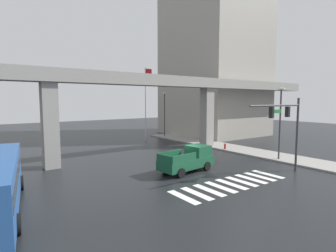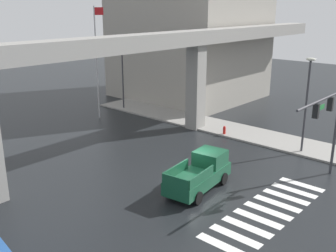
{
  "view_description": "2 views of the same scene",
  "coord_description": "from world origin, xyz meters",
  "px_view_note": "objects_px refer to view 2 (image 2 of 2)",
  "views": [
    {
      "loc": [
        -14.44,
        -17.99,
        6.0
      ],
      "look_at": [
        0.28,
        2.64,
        3.54
      ],
      "focal_mm": 28.31,
      "sensor_mm": 36.0,
      "label": 1
    },
    {
      "loc": [
        -18.0,
        -14.24,
        10.75
      ],
      "look_at": [
        0.18,
        1.93,
        3.31
      ],
      "focal_mm": 41.98,
      "sensor_mm": 36.0,
      "label": 2
    }
  ],
  "objects_px": {
    "street_lamp_near_corner": "(307,94)",
    "traffic_signal_mast": "(328,115)",
    "street_lamp_far_north": "(122,67)",
    "street_lamp_mid_block": "(193,78)",
    "flagpole": "(97,55)",
    "pickup_truck": "(201,173)",
    "fire_hydrant": "(224,131)"
  },
  "relations": [
    {
      "from": "street_lamp_mid_block",
      "to": "traffic_signal_mast",
      "type": "bearing_deg",
      "value": -106.85
    },
    {
      "from": "pickup_truck",
      "to": "fire_hydrant",
      "type": "xyz_separation_m",
      "value": [
        9.59,
        4.68,
        -0.56
      ]
    },
    {
      "from": "pickup_truck",
      "to": "fire_hydrant",
      "type": "distance_m",
      "value": 10.69
    },
    {
      "from": "street_lamp_near_corner",
      "to": "flagpole",
      "type": "xyz_separation_m",
      "value": [
        -3.94,
        19.28,
        1.65
      ]
    },
    {
      "from": "fire_hydrant",
      "to": "flagpole",
      "type": "height_order",
      "value": "flagpole"
    },
    {
      "from": "traffic_signal_mast",
      "to": "street_lamp_far_north",
      "type": "bearing_deg",
      "value": 79.85
    },
    {
      "from": "traffic_signal_mast",
      "to": "street_lamp_near_corner",
      "type": "relative_size",
      "value": 0.9
    },
    {
      "from": "traffic_signal_mast",
      "to": "fire_hydrant",
      "type": "bearing_deg",
      "value": 69.16
    },
    {
      "from": "street_lamp_near_corner",
      "to": "street_lamp_far_north",
      "type": "relative_size",
      "value": 1.0
    },
    {
      "from": "flagpole",
      "to": "street_lamp_mid_block",
      "type": "bearing_deg",
      "value": -65.51
    },
    {
      "from": "traffic_signal_mast",
      "to": "street_lamp_mid_block",
      "type": "distance_m",
      "value": 14.33
    },
    {
      "from": "pickup_truck",
      "to": "traffic_signal_mast",
      "type": "bearing_deg",
      "value": -41.6
    },
    {
      "from": "fire_hydrant",
      "to": "flagpole",
      "type": "distance_m",
      "value": 14.23
    },
    {
      "from": "pickup_truck",
      "to": "street_lamp_near_corner",
      "type": "relative_size",
      "value": 0.73
    },
    {
      "from": "pickup_truck",
      "to": "street_lamp_mid_block",
      "type": "bearing_deg",
      "value": 40.5
    },
    {
      "from": "flagpole",
      "to": "fire_hydrant",
      "type": "bearing_deg",
      "value": -74.19
    },
    {
      "from": "street_lamp_near_corner",
      "to": "traffic_signal_mast",
      "type": "bearing_deg",
      "value": -143.36
    },
    {
      "from": "pickup_truck",
      "to": "traffic_signal_mast",
      "type": "relative_size",
      "value": 0.82
    },
    {
      "from": "street_lamp_far_north",
      "to": "street_lamp_mid_block",
      "type": "bearing_deg",
      "value": -90.0
    },
    {
      "from": "traffic_signal_mast",
      "to": "fire_hydrant",
      "type": "xyz_separation_m",
      "value": [
        3.75,
        9.86,
        -3.96
      ]
    },
    {
      "from": "street_lamp_far_north",
      "to": "flagpole",
      "type": "xyz_separation_m",
      "value": [
        -3.94,
        -0.84,
        1.65
      ]
    },
    {
      "from": "pickup_truck",
      "to": "street_lamp_far_north",
      "type": "relative_size",
      "value": 0.73
    },
    {
      "from": "street_lamp_near_corner",
      "to": "street_lamp_mid_block",
      "type": "height_order",
      "value": "same"
    },
    {
      "from": "traffic_signal_mast",
      "to": "pickup_truck",
      "type": "bearing_deg",
      "value": 138.4
    },
    {
      "from": "traffic_signal_mast",
      "to": "street_lamp_mid_block",
      "type": "height_order",
      "value": "street_lamp_mid_block"
    },
    {
      "from": "traffic_signal_mast",
      "to": "fire_hydrant",
      "type": "distance_m",
      "value": 11.27
    },
    {
      "from": "pickup_truck",
      "to": "street_lamp_near_corner",
      "type": "distance_m",
      "value": 10.81
    },
    {
      "from": "street_lamp_mid_block",
      "to": "street_lamp_far_north",
      "type": "height_order",
      "value": "same"
    },
    {
      "from": "traffic_signal_mast",
      "to": "fire_hydrant",
      "type": "height_order",
      "value": "traffic_signal_mast"
    },
    {
      "from": "street_lamp_mid_block",
      "to": "fire_hydrant",
      "type": "xyz_separation_m",
      "value": [
        -0.4,
        -3.85,
        -4.13
      ]
    },
    {
      "from": "street_lamp_far_north",
      "to": "traffic_signal_mast",
      "type": "bearing_deg",
      "value": -100.15
    },
    {
      "from": "street_lamp_near_corner",
      "to": "pickup_truck",
      "type": "bearing_deg",
      "value": 168.17
    }
  ]
}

